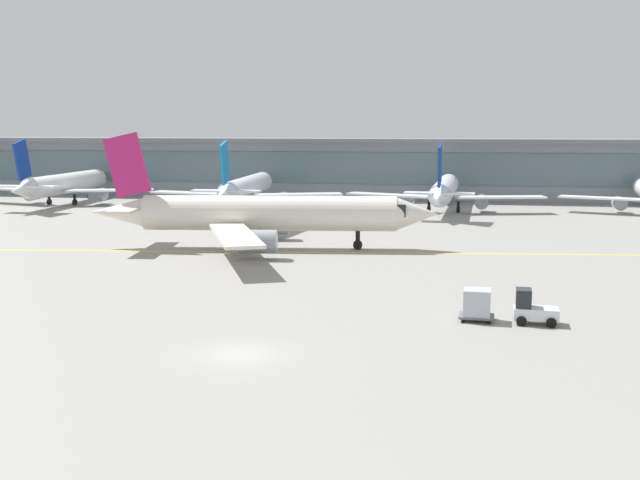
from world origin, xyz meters
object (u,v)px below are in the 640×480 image
Objects in this scene: gate_airplane_1 at (66,184)px; cargo_dolly_lead at (477,304)px; taxiing_regional_jet at (265,214)px; gate_airplane_2 at (246,188)px; baggage_tug at (532,309)px; gate_airplane_3 at (444,190)px.

gate_airplane_1 is 13.68× the size of cargo_dolly_lead.
gate_airplane_1 is at bearing 137.24° from cargo_dolly_lead.
gate_airplane_1 is 0.89× the size of taxiing_regional_jet.
gate_airplane_1 is at bearing 83.97° from gate_airplane_2.
gate_airplane_2 is 35.61m from taxiing_regional_jet.
cargo_dolly_lead is (29.96, -58.32, -1.90)m from gate_airplane_2.
taxiing_regional_jet is 12.52× the size of baggage_tug.
taxiing_regional_jet is at bearing -133.27° from gate_airplane_1.
baggage_tug is (33.19, -58.50, -2.06)m from gate_airplane_2.
taxiing_regional_jet is at bearing 135.32° from baggage_tug.
gate_airplane_1 reaches higher than gate_airplane_3.
taxiing_regional_jet is (-16.67, -35.42, 0.42)m from gate_airplane_3.
gate_airplane_1 is at bearing 138.69° from baggage_tug.
taxiing_regional_jet reaches higher than baggage_tug.
gate_airplane_3 is at bearing -91.46° from gate_airplane_1.
cargo_dolly_lead is (19.04, -24.43, -2.27)m from taxiing_regional_jet.
baggage_tug is at bearing -54.51° from taxiing_regional_jet.
gate_airplane_2 is 65.60m from cargo_dolly_lead.
gate_airplane_1 reaches higher than cargo_dolly_lead.
baggage_tug reaches higher than cargo_dolly_lead.
cargo_dolly_lead is (58.46, -60.40, -1.92)m from gate_airplane_1.
taxiing_regional_jet reaches higher than cargo_dolly_lead.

